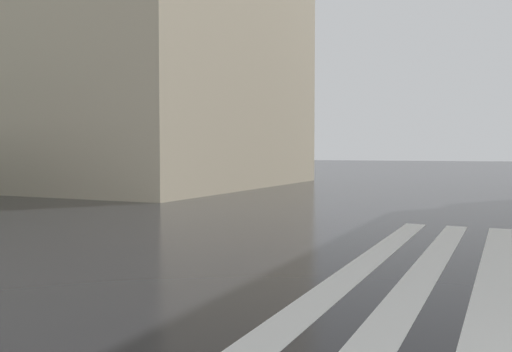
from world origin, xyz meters
name	(u,v)px	position (x,y,z in m)	size (l,w,h in m)	color
haussmann_block_mid	(37,13)	(21.15, 28.62, 10.41)	(17.30, 29.97, 21.25)	beige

